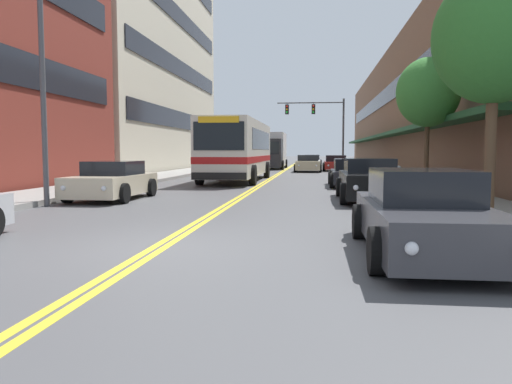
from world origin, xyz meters
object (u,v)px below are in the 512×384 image
(car_dark_grey_parked_right_foreground, at_px, (423,216))
(car_red_parked_right_mid, at_px, (336,164))
(car_navy_moving_third, at_px, (312,160))
(box_truck, at_px, (272,150))
(car_beige_moving_lead, at_px, (308,164))
(fire_hydrant, at_px, (398,177))
(car_slate_blue_parked_left_near, at_px, (225,165))
(city_bus, at_px, (238,148))
(car_champagne_parked_left_far, at_px, (112,181))
(car_black_parked_right_end, at_px, (369,181))
(street_tree_right_near, at_px, (495,37))
(car_white_moving_second, at_px, (310,162))
(street_tree_right_mid, at_px, (428,93))
(street_lamp_left_near, at_px, (51,22))
(traffic_signal_mast, at_px, (320,119))
(car_charcoal_parked_right_far, at_px, (352,174))

(car_dark_grey_parked_right_foreground, relative_size, car_red_parked_right_mid, 1.00)
(car_navy_moving_third, distance_m, box_truck, 11.81)
(car_beige_moving_lead, distance_m, fire_hydrant, 20.02)
(car_slate_blue_parked_left_near, height_order, car_dark_grey_parked_right_foreground, car_dark_grey_parked_right_foreground)
(city_bus, xyz_separation_m, car_champagne_parked_left_far, (-2.60, -11.36, -1.22))
(car_dark_grey_parked_right_foreground, height_order, car_black_parked_right_end, car_black_parked_right_end)
(street_tree_right_near, distance_m, fire_hydrant, 9.01)
(car_white_moving_second, bearing_deg, car_red_parked_right_mid, -71.99)
(car_dark_grey_parked_right_foreground, relative_size, car_white_moving_second, 1.03)
(box_truck, bearing_deg, street_tree_right_mid, -72.12)
(car_white_moving_second, height_order, street_lamp_left_near, street_lamp_left_near)
(car_white_moving_second, height_order, fire_hydrant, car_white_moving_second)
(car_red_parked_right_mid, bearing_deg, fire_hydrant, -85.77)
(traffic_signal_mast, bearing_deg, city_bus, -103.38)
(city_bus, distance_m, car_slate_blue_parked_left_near, 10.66)
(car_champagne_parked_left_far, relative_size, street_tree_right_mid, 0.85)
(car_slate_blue_parked_left_near, xyz_separation_m, car_red_parked_right_mid, (8.62, 4.50, 0.04))
(car_black_parked_right_end, xyz_separation_m, car_white_moving_second, (-2.30, 32.22, -0.08))
(car_white_moving_second, bearing_deg, car_champagne_parked_left_far, -101.01)
(car_red_parked_right_mid, xyz_separation_m, street_tree_right_mid, (2.70, -21.89, 3.34))
(car_red_parked_right_mid, bearing_deg, street_tree_right_mid, -82.98)
(car_slate_blue_parked_left_near, distance_m, street_tree_right_near, 28.12)
(fire_hydrant, bearing_deg, car_champagne_parked_left_far, -157.56)
(car_navy_moving_third, relative_size, street_tree_right_mid, 0.83)
(car_slate_blue_parked_left_near, relative_size, street_tree_right_mid, 0.95)
(car_champagne_parked_left_far, height_order, car_dark_grey_parked_right_foreground, car_dark_grey_parked_right_foreground)
(car_red_parked_right_mid, height_order, car_black_parked_right_end, car_black_parked_right_end)
(street_lamp_left_near, bearing_deg, car_champagne_parked_left_far, 72.63)
(car_black_parked_right_end, height_order, fire_hydrant, car_black_parked_right_end)
(car_dark_grey_parked_right_foreground, bearing_deg, fire_hydrant, 82.64)
(car_white_moving_second, distance_m, traffic_signal_mast, 4.49)
(street_lamp_left_near, xyz_separation_m, fire_hydrant, (10.94, 6.59, -4.75))
(city_bus, bearing_deg, street_lamp_left_near, -103.68)
(car_black_parked_right_end, bearing_deg, car_navy_moving_third, 93.03)
(car_dark_grey_parked_right_foreground, xyz_separation_m, street_tree_right_mid, (2.68, 12.43, 3.32))
(city_bus, bearing_deg, car_black_parked_right_end, -60.45)
(car_dark_grey_parked_right_foreground, xyz_separation_m, traffic_signal_mast, (-1.27, 39.43, 4.04))
(car_navy_moving_third, bearing_deg, street_lamp_left_near, -99.34)
(street_tree_right_near, height_order, fire_hydrant, street_tree_right_near)
(traffic_signal_mast, bearing_deg, car_white_moving_second, 119.97)
(city_bus, distance_m, street_tree_right_near, 17.66)
(box_truck, bearing_deg, car_black_parked_right_end, -78.84)
(car_charcoal_parked_right_far, bearing_deg, street_tree_right_mid, -50.18)
(car_beige_moving_lead, bearing_deg, car_navy_moving_third, 89.35)
(city_bus, height_order, street_tree_right_near, street_tree_right_near)
(fire_hydrant, bearing_deg, car_slate_blue_parked_left_near, 120.46)
(car_black_parked_right_end, distance_m, traffic_signal_mast, 30.89)
(car_slate_blue_parked_left_near, bearing_deg, traffic_signal_mast, 52.55)
(city_bus, distance_m, traffic_signal_mast, 20.62)
(car_black_parked_right_end, distance_m, fire_hydrant, 3.89)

